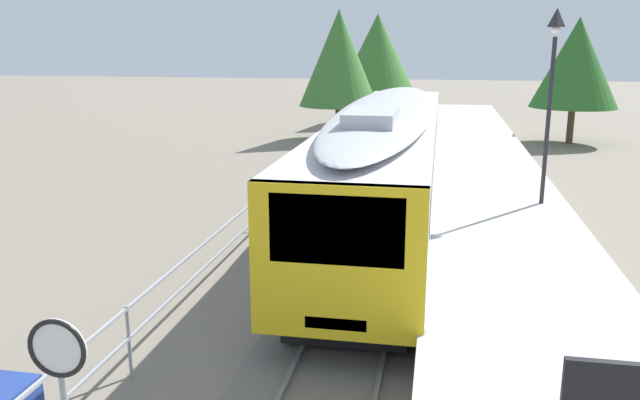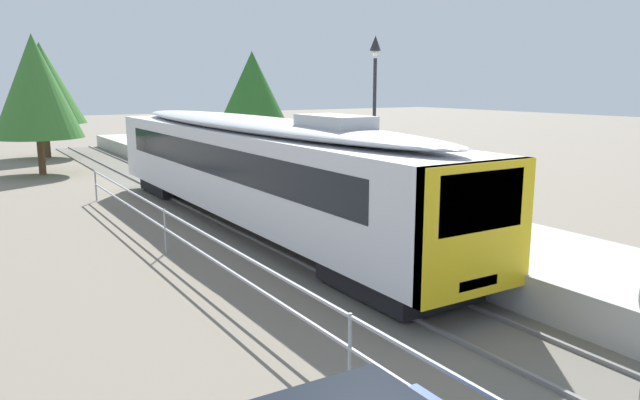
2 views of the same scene
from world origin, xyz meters
The scene contains 9 objects.
ground_plane centered at (-3.00, 22.00, 0.00)m, with size 160.00×160.00×0.00m, color slate.
track_rails centered at (0.00, 22.00, 0.03)m, with size 3.20×60.00×0.14m.
commuter_train centered at (0.00, 22.30, 2.15)m, with size 2.82×19.71×3.74m.
station_platform centered at (3.25, 22.00, 0.45)m, with size 3.90×60.00×0.90m, color #B7B5AD.
platform_lamp_mid_platform centered at (4.45, 21.76, 4.62)m, with size 0.34×0.34×5.35m.
carpark_fence centered at (-3.30, 12.00, 0.91)m, with size 0.06×36.06×1.25m.
tree_behind_carpark centered at (8.52, 39.96, 4.31)m, with size 4.58×4.58×6.68m.
tree_behind_station_far centered at (-4.12, 39.02, 4.52)m, with size 4.42×4.42×7.16m.
tree_distant_left centered at (-2.78, 46.94, 4.71)m, with size 5.04×5.04×7.24m.
Camera 2 is at (-8.17, 5.02, 4.62)m, focal length 33.64 mm.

